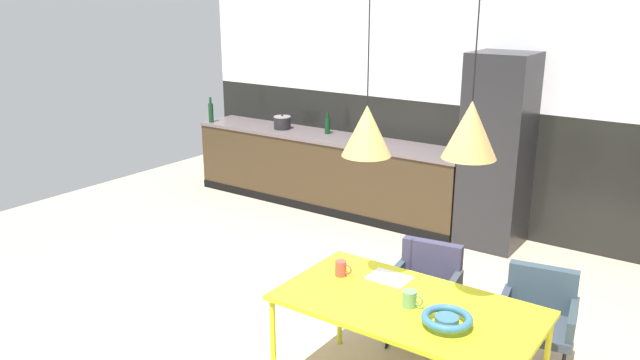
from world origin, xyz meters
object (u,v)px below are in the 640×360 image
Objects in this scene: fruit_bowl at (447,319)px; pendant_lamp_over_table_near at (367,131)px; pendant_lamp_over_table_far at (471,130)px; mug_wide_latte at (410,299)px; armchair_corner_seat at (426,281)px; armchair_near_window at (538,310)px; open_book at (389,278)px; mug_dark_espresso at (341,268)px; refrigerator_column at (497,152)px; bottle_spice_small at (211,112)px; dining_table at (408,310)px; bottle_wine_green at (327,125)px; cooking_pot at (282,123)px.

pendant_lamp_over_table_near is at bearing 168.66° from fruit_bowl.
fruit_bowl is 1.07m from pendant_lamp_over_table_far.
pendant_lamp_over_table_far reaches higher than mug_wide_latte.
armchair_corner_seat is at bearing 125.35° from pendant_lamp_over_table_far.
fruit_bowl is (-0.25, -0.98, 0.30)m from armchair_near_window.
armchair_near_window is 2.79× the size of open_book.
mug_dark_espresso is at bearing 165.71° from fruit_bowl.
refrigerator_column is 2.75m from open_book.
mug_wide_latte is (0.57, -2.99, -0.21)m from refrigerator_column.
bottle_spice_small is 0.31× the size of pendant_lamp_over_table_near.
dining_table is 4.06m from bottle_wine_green.
pendant_lamp_over_table_near is 1.08× the size of pendant_lamp_over_table_far.
pendant_lamp_over_table_far is at bearing -5.46° from mug_dark_espresso.
bottle_spice_small is at bearing 145.75° from pendant_lamp_over_table_near.
pendant_lamp_over_table_far is at bearing 7.64° from mug_wide_latte.
armchair_corner_seat is 1.00× the size of armchair_near_window.
mug_dark_espresso is at bearing 168.05° from mug_wide_latte.
armchair_corner_seat is at bearing -34.85° from cooking_pot.
mug_wide_latte reaches higher than dining_table.
refrigerator_column is at bearing 94.31° from pendant_lamp_over_table_near.
dining_table is 2.11× the size of armchair_near_window.
open_book is at bearing -41.67° from cooking_pot.
open_book is at bearing 137.97° from dining_table.
open_book is 0.25× the size of pendant_lamp_over_table_near.
mug_dark_espresso is at bearing 174.54° from pendant_lamp_over_table_far.
armchair_near_window is 5.97× the size of mug_dark_espresso.
refrigerator_column is at bearing 0.42° from cooking_pot.
bottle_spice_small is (-3.79, 2.65, 0.25)m from mug_dark_espresso.
bottle_wine_green reaches higher than cooking_pot.
fruit_bowl is at bearing -14.29° from mug_dark_espresso.
fruit_bowl is 2.32× the size of mug_dark_espresso.
dining_table is 5.87× the size of bottle_wine_green.
cooking_pot is at bearing -171.30° from bottle_wine_green.
pendant_lamp_over_table_near reaches higher than open_book.
refrigerator_column reaches higher than bottle_wine_green.
dining_table is at bearing 130.40° from mug_wide_latte.
bottle_spice_small is at bearing -169.84° from bottle_wine_green.
dining_table is at bearing -79.69° from refrigerator_column.
mug_wide_latte is 0.12× the size of pendant_lamp_over_table_near.
armchair_near_window is at bearing 59.25° from mug_wide_latte.
bottle_wine_green is 4.34m from pendant_lamp_over_table_far.
armchair_corner_seat is (-0.27, 0.83, -0.21)m from dining_table.
pendant_lamp_over_table_near is at bearing -85.69° from refrigerator_column.
cooking_pot reaches higher than fruit_bowl.
armchair_near_window is at bearing -21.04° from bottle_spice_small.
cooking_pot is at bearing -43.15° from armchair_corner_seat.
dining_table is 11.74× the size of mug_wide_latte.
mug_dark_espresso reaches higher than mug_wide_latte.
mug_wide_latte is (-0.53, -0.89, 0.30)m from armchair_near_window.
pendant_lamp_over_table_far is (0.58, -0.82, 1.37)m from armchair_corner_seat.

